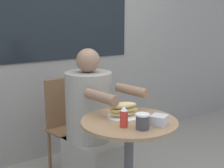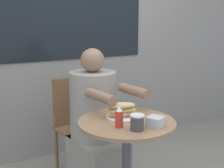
{
  "view_description": "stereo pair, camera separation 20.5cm",
  "coord_description": "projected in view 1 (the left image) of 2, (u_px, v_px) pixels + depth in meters",
  "views": [
    {
      "loc": [
        -1.16,
        -1.45,
        1.38
      ],
      "look_at": [
        0.0,
        0.19,
        0.95
      ],
      "focal_mm": 50.0,
      "sensor_mm": 36.0,
      "label": 1
    },
    {
      "loc": [
        -0.99,
        -1.56,
        1.38
      ],
      "look_at": [
        0.0,
        0.19,
        0.95
      ],
      "focal_mm": 50.0,
      "sensor_mm": 36.0,
      "label": 2
    }
  ],
  "objects": [
    {
      "name": "storefront_wall",
      "position": [
        39.0,
        15.0,
        2.91
      ],
      "size": [
        8.0,
        0.09,
        2.8
      ],
      "color": "gray",
      "rests_on": "ground_plane"
    },
    {
      "name": "cafe_table",
      "position": [
        129.0,
        152.0,
        1.99
      ],
      "size": [
        0.61,
        0.61,
        0.75
      ],
      "color": "#997551",
      "rests_on": "ground_plane"
    },
    {
      "name": "diner_chair",
      "position": [
        69.0,
        119.0,
        2.68
      ],
      "size": [
        0.42,
        0.42,
        0.87
      ],
      "rotation": [
        0.0,
        0.0,
        3.25
      ],
      "color": "brown",
      "rests_on": "ground_plane"
    },
    {
      "name": "seated_diner",
      "position": [
        92.0,
        133.0,
        2.41
      ],
      "size": [
        0.41,
        0.66,
        1.15
      ],
      "rotation": [
        0.0,
        0.0,
        3.25
      ],
      "color": "gray",
      "rests_on": "ground_plane"
    },
    {
      "name": "sandwich_on_plate",
      "position": [
        123.0,
        111.0,
        2.0
      ],
      "size": [
        0.21,
        0.21,
        0.1
      ],
      "rotation": [
        0.0,
        0.0,
        -0.27
      ],
      "color": "white",
      "rests_on": "cafe_table"
    },
    {
      "name": "drink_cup",
      "position": [
        143.0,
        121.0,
        1.79
      ],
      "size": [
        0.08,
        0.08,
        0.09
      ],
      "color": "#424247",
      "rests_on": "cafe_table"
    },
    {
      "name": "napkin_box",
      "position": [
        159.0,
        120.0,
        1.86
      ],
      "size": [
        0.12,
        0.12,
        0.06
      ],
      "rotation": [
        0.0,
        0.0,
        0.45
      ],
      "color": "silver",
      "rests_on": "cafe_table"
    },
    {
      "name": "condiment_bottle",
      "position": [
        124.0,
        117.0,
        1.82
      ],
      "size": [
        0.05,
        0.05,
        0.13
      ],
      "color": "red",
      "rests_on": "cafe_table"
    }
  ]
}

